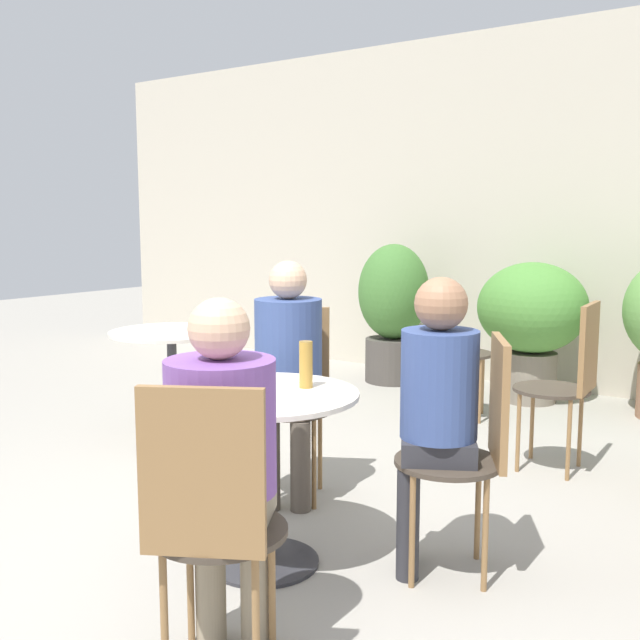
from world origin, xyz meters
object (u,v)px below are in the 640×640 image
bistro_chair_0 (211,509)px  potted_plant_0 (393,307)px  beer_glass_0 (249,384)px  beer_glass_1 (306,365)px  potted_plant_1 (532,316)px  seated_person_2 (288,360)px  beer_glass_2 (229,366)px  cafe_table_far (172,361)px  bistro_chair_1 (475,436)px  bistro_chair_2 (293,384)px  bistro_chair_3 (448,338)px  bistro_chair_5 (571,372)px  seated_person_0 (222,449)px  seated_person_1 (436,396)px  cafe_table_near (263,437)px

bistro_chair_0 → potted_plant_0: 4.45m
bistro_chair_0 → beer_glass_0: (-0.34, 0.56, 0.23)m
beer_glass_1 → potted_plant_1: potted_plant_1 is taller
seated_person_2 → beer_glass_0: bearing=-91.1°
beer_glass_2 → potted_plant_1: bearing=88.3°
cafe_table_far → potted_plant_1: (1.44, 2.41, 0.14)m
cafe_table_far → bistro_chair_1: (2.27, -0.53, 0.04)m
bistro_chair_2 → beer_glass_2: size_ratio=5.68×
seated_person_2 → beer_glass_1: seated_person_2 is taller
bistro_chair_3 → bistro_chair_5: 1.30m
seated_person_2 → potted_plant_1: seated_person_2 is taller
bistro_chair_2 → beer_glass_2: bistro_chair_2 is taller
bistro_chair_0 → bistro_chair_2: (-0.83, 1.48, 0.00)m
bistro_chair_2 → potted_plant_1: size_ratio=0.89×
beer_glass_0 → potted_plant_0: potted_plant_0 is taller
beer_glass_2 → potted_plant_0: 3.53m
cafe_table_far → seated_person_0: size_ratio=0.64×
bistro_chair_5 → beer_glass_0: bearing=-20.3°
cafe_table_far → bistro_chair_3: (1.11, 1.63, 0.04)m
seated_person_0 → seated_person_1: seated_person_1 is taller
bistro_chair_5 → seated_person_1: bearing=-6.7°
seated_person_1 → seated_person_2: 0.98m
bistro_chair_1 → beer_glass_0: size_ratio=6.19×
beer_glass_0 → seated_person_1: bearing=44.6°
cafe_table_far → beer_glass_0: size_ratio=4.91×
cafe_table_far → bistro_chair_0: size_ratio=0.79×
bistro_chair_5 → seated_person_0: seated_person_0 is taller
potted_plant_1 → bistro_chair_1: bearing=-74.2°
beer_glass_1 → potted_plant_1: bearing=93.3°
bistro_chair_5 → beer_glass_1: 1.81m
beer_glass_1 → potted_plant_1: 3.19m
cafe_table_near → beer_glass_1: bearing=61.0°
bistro_chair_0 → seated_person_1: bearing=-129.2°
bistro_chair_0 → beer_glass_0: 0.70m
cafe_table_far → bistro_chair_0: (1.94, -1.68, 0.04)m
cafe_table_near → beer_glass_2: beer_glass_2 is taller
bistro_chair_1 → beer_glass_1: 0.74m
seated_person_1 → seated_person_2: bearing=-134.9°
cafe_table_far → bistro_chair_2: size_ratio=0.79×
bistro_chair_1 → seated_person_1: size_ratio=0.80×
bistro_chair_5 → potted_plant_0: bearing=-130.9°
seated_person_0 → cafe_table_near: bearing=-90.0°
cafe_table_far → bistro_chair_5: size_ratio=0.79×
cafe_table_far → cafe_table_near: bearing=-31.7°
cafe_table_far → bistro_chair_3: bearing=55.8°
seated_person_0 → potted_plant_0: potted_plant_0 is taller
bistro_chair_1 → potted_plant_1: potted_plant_1 is taller
bistro_chair_0 → bistro_chair_3: bearing=-105.2°
beer_glass_1 → potted_plant_0: (-1.42, 3.19, -0.17)m
cafe_table_far → bistro_chair_2: (1.11, -0.20, 0.04)m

